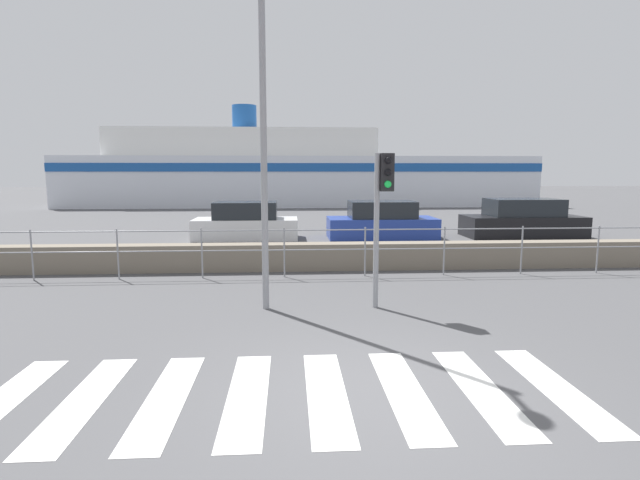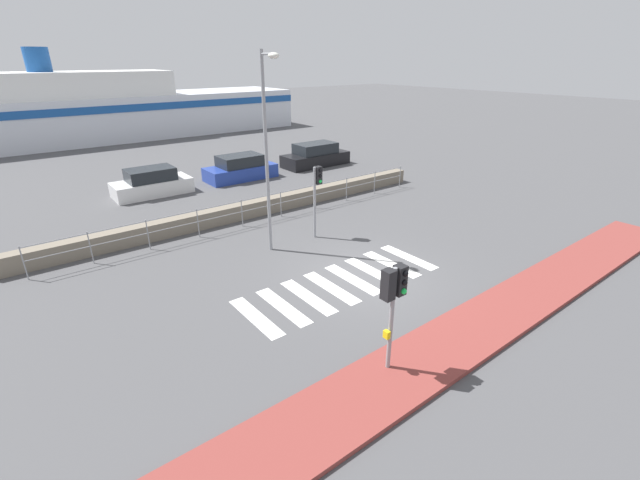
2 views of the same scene
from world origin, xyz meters
name	(u,v)px [view 1 (image 1 of 2)]	position (x,y,z in m)	size (l,w,h in m)	color
ground_plane	(365,392)	(0.00, 0.00, 0.00)	(160.00, 160.00, 0.00)	#4C4C4F
crosswalk	(287,394)	(-0.90, 0.00, 0.00)	(6.75, 2.40, 0.01)	silver
seawall	(322,256)	(0.00, 7.30, 0.34)	(19.51, 0.55, 0.69)	slate
harbor_fence	(325,244)	(0.00, 6.42, 0.79)	(17.60, 0.04, 1.19)	gray
traffic_light_far	(383,195)	(0.85, 3.58, 2.09)	(0.34, 0.32, 2.85)	gray
streetlamp	(262,73)	(-1.30, 3.49, 4.19)	(0.32, 0.98, 6.89)	gray
ferry_boat	(289,174)	(-0.83, 32.82, 2.38)	(34.17, 7.19, 7.39)	silver
parked_car_white	(246,223)	(-2.48, 13.42, 0.60)	(3.87, 1.76, 1.40)	silver
parked_car_blue	(382,222)	(2.69, 13.42, 0.60)	(4.10, 1.85, 1.41)	#233D9E
parked_car_black	(523,221)	(8.25, 13.42, 0.63)	(4.50, 1.84, 1.48)	black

